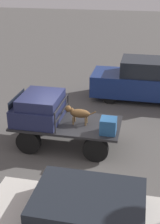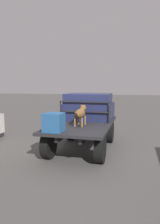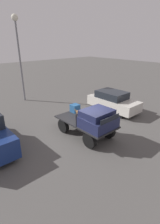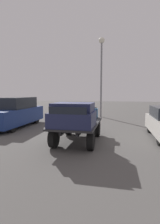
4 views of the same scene
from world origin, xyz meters
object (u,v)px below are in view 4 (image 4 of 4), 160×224
(dog, at_px, (80,113))
(light_pole_near, at_px, (101,61))
(flatbed_truck, at_px, (78,128))
(cargo_crate, at_px, (93,113))
(parked_pickup_far, at_px, (15,112))

(dog, distance_m, light_pole_near, 9.11)
(flatbed_truck, distance_m, light_pole_near, 9.75)
(light_pole_near, bearing_deg, cargo_crate, 1.77)
(cargo_crate, distance_m, parked_pickup_far, 5.50)
(flatbed_truck, xyz_separation_m, dog, (-0.38, -0.01, 0.66))
(cargo_crate, height_order, light_pole_near, light_pole_near)
(cargo_crate, xyz_separation_m, parked_pickup_far, (-1.08, -5.39, -0.19))
(cargo_crate, relative_size, light_pole_near, 0.07)
(parked_pickup_far, bearing_deg, cargo_crate, 89.42)
(parked_pickup_far, bearing_deg, flatbed_truck, 73.24)
(flatbed_truck, bearing_deg, dog, -178.23)
(dog, height_order, light_pole_near, light_pole_near)
(dog, relative_size, cargo_crate, 2.17)
(flatbed_truck, height_order, dog, dog)
(parked_pickup_far, xyz_separation_m, light_pole_near, (-6.08, 5.17, 4.17))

